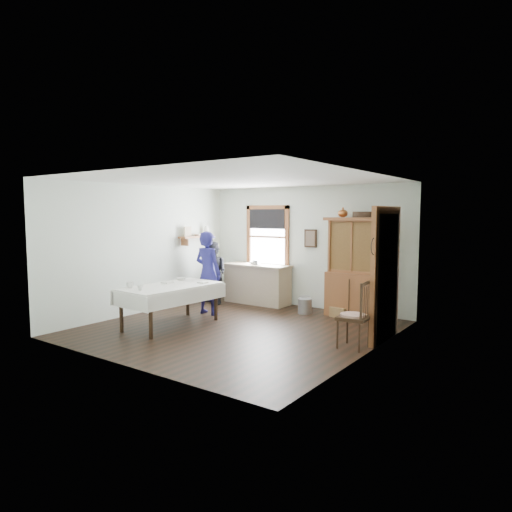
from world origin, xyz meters
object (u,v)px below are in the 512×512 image
object	(u,v)px
dining_table	(171,306)
wicker_basket	(340,312)
spindle_chair	(354,314)
woman_blue	(208,276)
work_counter	(257,284)
pail	(305,306)
china_hutch	(355,268)
figure_dark	(213,275)

from	to	relation	value
dining_table	wicker_basket	distance (m)	3.38
spindle_chair	woman_blue	bearing A→B (deg)	167.34
work_counter	spindle_chair	world-z (taller)	spindle_chair
spindle_chair	wicker_basket	xyz separation A→B (m)	(-1.09, 1.84, -0.43)
pail	wicker_basket	size ratio (longest dim) A/B	0.92
china_hutch	pail	xyz separation A→B (m)	(-0.96, -0.32, -0.85)
china_hutch	pail	world-z (taller)	china_hutch
china_hutch	figure_dark	distance (m)	3.28
work_counter	china_hutch	xyz separation A→B (m)	(2.42, -0.00, 0.55)
dining_table	work_counter	bearing A→B (deg)	88.71
work_counter	pail	bearing A→B (deg)	-12.42
work_counter	dining_table	size ratio (longest dim) A/B	0.84
china_hutch	dining_table	bearing A→B (deg)	-130.00
wicker_basket	spindle_chair	bearing A→B (deg)	-59.29
dining_table	pail	size ratio (longest dim) A/B	6.11
spindle_chair	work_counter	bearing A→B (deg)	143.85
dining_table	spindle_chair	world-z (taller)	spindle_chair
work_counter	pail	size ratio (longest dim) A/B	5.11
spindle_chair	figure_dark	distance (m)	4.29
woman_blue	work_counter	bearing A→B (deg)	-96.34
dining_table	wicker_basket	size ratio (longest dim) A/B	5.59
work_counter	figure_dark	world-z (taller)	figure_dark
woman_blue	figure_dark	world-z (taller)	woman_blue
dining_table	figure_dark	xyz separation A→B (m)	(-0.71, 2.03, 0.29)
dining_table	wicker_basket	world-z (taller)	dining_table
work_counter	pail	world-z (taller)	work_counter
pail	spindle_chair	bearing A→B (deg)	-43.12
work_counter	china_hutch	bearing A→B (deg)	-0.10
spindle_chair	wicker_basket	distance (m)	2.18
spindle_chair	pail	world-z (taller)	spindle_chair
dining_table	figure_dark	bearing A→B (deg)	109.34
woman_blue	figure_dark	xyz separation A→B (m)	(-0.60, 0.86, -0.13)
pail	figure_dark	size ratio (longest dim) A/B	0.23
china_hutch	pail	distance (m)	1.33
wicker_basket	woman_blue	xyz separation A→B (m)	(-2.37, -1.33, 0.70)
china_hutch	woman_blue	size ratio (longest dim) A/B	1.26
dining_table	woman_blue	xyz separation A→B (m)	(-0.11, 1.17, 0.42)
pail	woman_blue	xyz separation A→B (m)	(-1.63, -1.21, 0.65)
figure_dark	china_hutch	bearing A→B (deg)	16.94
figure_dark	work_counter	bearing A→B (deg)	46.28
woman_blue	dining_table	bearing A→B (deg)	95.45
work_counter	woman_blue	distance (m)	1.58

